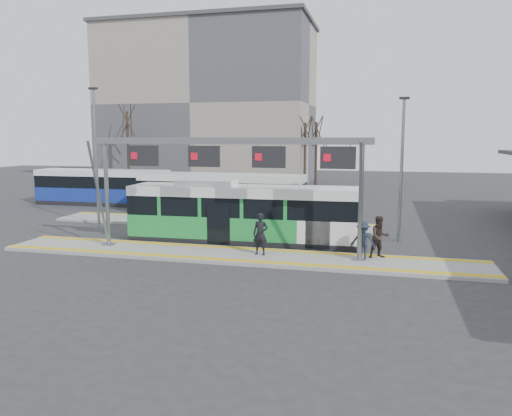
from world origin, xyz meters
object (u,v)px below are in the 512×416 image
at_px(hero_bus, 243,214).
at_px(passenger_b, 380,237).
at_px(gantry, 228,161).
at_px(passenger_c, 363,240).
at_px(passenger_a, 260,234).

bearing_deg(hero_bus, passenger_b, -19.76).
height_order(gantry, passenger_c, gantry).
bearing_deg(gantry, hero_bus, 92.38).
relative_size(gantry, passenger_c, 7.92).
xyz_separation_m(hero_bus, passenger_c, (6.11, -2.65, -0.49)).
relative_size(passenger_a, passenger_c, 1.14).
bearing_deg(passenger_a, gantry, 179.90).
bearing_deg(hero_bus, passenger_a, -62.75).
height_order(gantry, passenger_a, gantry).
bearing_deg(passenger_a, passenger_b, 12.80).
bearing_deg(passenger_b, hero_bus, 134.39).
relative_size(hero_bus, passenger_b, 6.40).
bearing_deg(passenger_c, hero_bus, 167.51).
distance_m(passenger_a, passenger_b, 5.21).
distance_m(hero_bus, passenger_b, 7.15).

